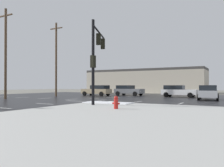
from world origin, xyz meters
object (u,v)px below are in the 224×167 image
at_px(sedan_tan, 97,90).
at_px(utility_pole_far, 56,58).
at_px(sedan_white, 178,91).
at_px(traffic_signal_mast, 96,51).
at_px(sedan_silver, 208,92).
at_px(sedan_grey, 128,90).
at_px(fire_hydrant, 116,102).
at_px(utility_pole_mid, 6,52).

height_order(sedan_tan, utility_pole_far, utility_pole_far).
bearing_deg(sedan_white, traffic_signal_mast, -100.03).
bearing_deg(sedan_silver, sedan_grey, 60.77).
distance_m(traffic_signal_mast, sedan_grey, 17.88).
bearing_deg(sedan_tan, fire_hydrant, 127.22).
xyz_separation_m(sedan_white, utility_pole_far, (-16.00, -5.88, 4.68)).
bearing_deg(sedan_white, sedan_silver, -45.27).
height_order(traffic_signal_mast, fire_hydrant, traffic_signal_mast).
relative_size(sedan_silver, utility_pole_far, 0.44).
xyz_separation_m(utility_pole_mid, utility_pole_far, (0.60, 7.74, 0.07)).
bearing_deg(utility_pole_mid, sedan_silver, 24.15).
height_order(sedan_white, sedan_silver, same).
height_order(fire_hydrant, sedan_grey, sedan_grey).
relative_size(fire_hydrant, sedan_tan, 0.17).
distance_m(fire_hydrant, sedan_tan, 20.63).
bearing_deg(sedan_silver, fire_hydrant, 160.71).
height_order(fire_hydrant, sedan_tan, sedan_tan).
bearing_deg(utility_pole_mid, sedan_white, 39.37).
bearing_deg(traffic_signal_mast, utility_pole_mid, 61.01).
xyz_separation_m(fire_hydrant, utility_pole_far, (-16.34, 12.51, 5.00)).
distance_m(sedan_white, utility_pole_mid, 21.97).
bearing_deg(sedan_white, sedan_tan, -171.30).
xyz_separation_m(sedan_white, utility_pole_mid, (-16.60, -13.63, 4.61)).
bearing_deg(fire_hydrant, sedan_tan, 125.69).
distance_m(sedan_silver, utility_pole_far, 20.76).
distance_m(traffic_signal_mast, sedan_silver, 13.68).
height_order(sedan_white, sedan_tan, same).
bearing_deg(traffic_signal_mast, sedan_tan, 11.00).
bearing_deg(utility_pole_mid, utility_pole_far, 85.55).
xyz_separation_m(sedan_white, sedan_grey, (-7.92, 1.35, 0.00)).
distance_m(fire_hydrant, utility_pole_mid, 18.28).
height_order(sedan_grey, utility_pole_far, utility_pole_far).
xyz_separation_m(fire_hydrant, sedan_silver, (3.82, 14.07, 0.32)).
bearing_deg(utility_pole_far, fire_hydrant, -37.42).
bearing_deg(sedan_tan, sedan_grey, -140.16).
relative_size(sedan_white, utility_pole_far, 0.43).
bearing_deg(utility_pole_far, utility_pole_mid, -94.45).
relative_size(traffic_signal_mast, sedan_tan, 1.38).
height_order(traffic_signal_mast, sedan_tan, traffic_signal_mast).
distance_m(fire_hydrant, utility_pole_far, 21.18).
xyz_separation_m(sedan_tan, utility_pole_far, (-4.31, -4.25, 4.68)).
bearing_deg(sedan_tan, sedan_white, -170.52).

